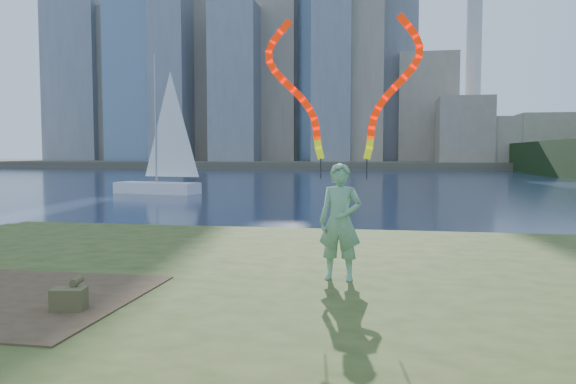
# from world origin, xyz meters

# --- Properties ---
(ground) EXTENTS (320.00, 320.00, 0.00)m
(ground) POSITION_xyz_m (0.00, 0.00, 0.00)
(ground) COLOR #192640
(ground) RESTS_ON ground
(grassy_knoll) EXTENTS (20.00, 18.00, 0.80)m
(grassy_knoll) POSITION_xyz_m (0.00, -2.30, 0.34)
(grassy_knoll) COLOR #354418
(grassy_knoll) RESTS_ON ground
(dirt_patch) EXTENTS (3.20, 3.00, 0.02)m
(dirt_patch) POSITION_xyz_m (-2.20, -3.20, 0.81)
(dirt_patch) COLOR #47331E
(dirt_patch) RESTS_ON grassy_knoll
(far_shore) EXTENTS (320.00, 40.00, 1.20)m
(far_shore) POSITION_xyz_m (0.00, 95.00, 0.60)
(far_shore) COLOR #4A4536
(far_shore) RESTS_ON ground
(woman_with_ribbons) EXTENTS (2.06, 0.46, 4.05)m
(woman_with_ribbons) POSITION_xyz_m (1.81, -1.35, 2.20)
(woman_with_ribbons) COLOR #1C7431
(woman_with_ribbons) RESTS_ON grassy_knoll
(canvas_bag) EXTENTS (0.41, 0.46, 0.35)m
(canvas_bag) POSITION_xyz_m (-1.13, -3.53, 0.95)
(canvas_bag) COLOR #4D4B26
(canvas_bag) RESTS_ON grassy_knoll
(sailboat) EXTENTS (5.94, 2.79, 8.91)m
(sailboat) POSITION_xyz_m (-11.90, 24.58, 1.53)
(sailboat) COLOR white
(sailboat) RESTS_ON ground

